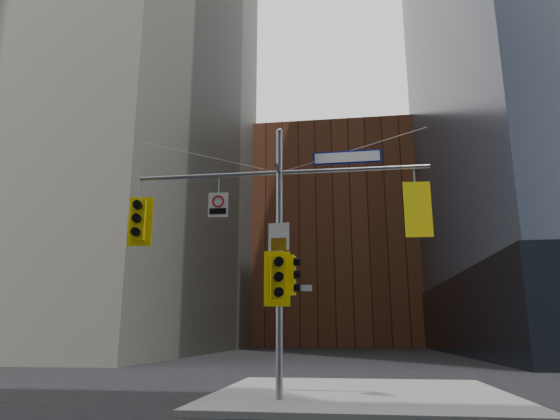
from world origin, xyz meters
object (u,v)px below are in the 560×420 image
(signal_assembly, at_px, (279,229))
(street_sign_blade, at_px, (347,157))
(traffic_light_west_arm, at_px, (139,220))
(traffic_light_pole_side, at_px, (292,275))
(regulatory_sign_arm, at_px, (218,204))
(traffic_light_pole_front, at_px, (278,278))
(traffic_light_east_arm, at_px, (417,211))

(signal_assembly, height_order, street_sign_blade, signal_assembly)
(traffic_light_west_arm, bearing_deg, signal_assembly, -9.58)
(traffic_light_pole_side, distance_m, street_sign_blade, 3.50)
(traffic_light_west_arm, relative_size, regulatory_sign_arm, 2.05)
(regulatory_sign_arm, bearing_deg, traffic_light_pole_side, -1.89)
(traffic_light_pole_front, bearing_deg, signal_assembly, 75.81)
(traffic_light_west_arm, relative_size, traffic_light_pole_front, 1.00)
(signal_assembly, bearing_deg, traffic_light_pole_side, 0.22)
(traffic_light_pole_front, relative_size, regulatory_sign_arm, 2.06)
(signal_assembly, height_order, regulatory_sign_arm, signal_assembly)
(traffic_light_pole_front, bearing_deg, traffic_light_east_arm, -9.59)
(signal_assembly, height_order, traffic_light_east_arm, signal_assembly)
(traffic_light_east_arm, xyz_separation_m, traffic_light_pole_front, (-3.58, -0.27, -1.70))
(signal_assembly, distance_m, street_sign_blade, 2.67)
(regulatory_sign_arm, bearing_deg, street_sign_blade, -2.12)
(traffic_light_east_arm, relative_size, traffic_light_pole_side, 1.41)
(traffic_light_pole_side, relative_size, regulatory_sign_arm, 1.48)
(signal_assembly, xyz_separation_m, traffic_light_pole_front, (-0.00, -0.27, -1.31))
(traffic_light_east_arm, bearing_deg, traffic_light_pole_side, -3.15)
(signal_assembly, distance_m, regulatory_sign_arm, 1.85)
(traffic_light_pole_front, bearing_deg, regulatory_sign_arm, 157.88)
(traffic_light_pole_side, bearing_deg, street_sign_blade, -82.09)
(traffic_light_pole_side, xyz_separation_m, regulatory_sign_arm, (-2.02, -0.02, 1.97))
(traffic_light_pole_side, height_order, street_sign_blade, street_sign_blade)
(traffic_light_pole_side, bearing_deg, traffic_light_pole_front, 137.37)
(traffic_light_pole_side, xyz_separation_m, street_sign_blade, (1.52, 0.00, 3.15))
(signal_assembly, relative_size, traffic_light_pole_side, 7.85)
(traffic_light_east_arm, xyz_separation_m, regulatory_sign_arm, (-5.27, -0.02, 0.37))
(traffic_light_pole_side, distance_m, traffic_light_pole_front, 0.43)
(traffic_light_west_arm, distance_m, regulatory_sign_arm, 2.31)
(traffic_light_pole_side, relative_size, traffic_light_pole_front, 0.72)
(traffic_light_west_arm, xyz_separation_m, traffic_light_pole_front, (3.97, -0.28, -1.70))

